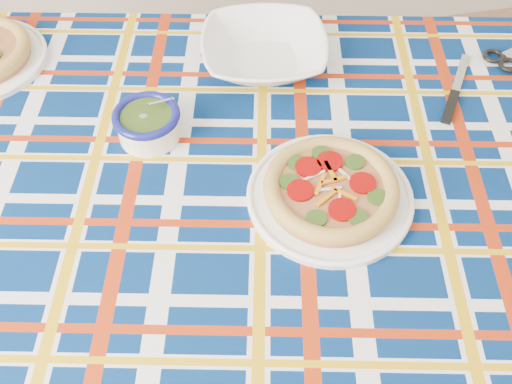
{
  "coord_description": "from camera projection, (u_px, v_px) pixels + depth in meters",
  "views": [
    {
      "loc": [
        -0.24,
        -0.17,
        1.63
      ],
      "look_at": [
        -0.11,
        0.46,
        0.82
      ],
      "focal_mm": 40.0,
      "sensor_mm": 36.0,
      "label": 1
    }
  ],
  "objects": [
    {
      "name": "dining_table",
      "position": [
        221.0,
        206.0,
        1.14
      ],
      "size": [
        1.88,
        1.4,
        0.79
      ],
      "rotation": [
        0.0,
        0.0,
        -0.22
      ],
      "color": "brown",
      "rests_on": "floor"
    },
    {
      "name": "tablecloth",
      "position": [
        220.0,
        198.0,
        1.12
      ],
      "size": [
        1.92,
        1.44,
        0.11
      ],
      "primitive_type": null,
      "rotation": [
        0.0,
        0.0,
        -0.22
      ],
      "color": "#042155",
      "rests_on": "dining_table"
    },
    {
      "name": "main_focaccia_plate",
      "position": [
        331.0,
        189.0,
        1.03
      ],
      "size": [
        0.38,
        0.38,
        0.06
      ],
      "primitive_type": null,
      "rotation": [
        0.0,
        0.0,
        -0.23
      ],
      "color": "#A6643A",
      "rests_on": "tablecloth"
    },
    {
      "name": "pesto_bowl",
      "position": [
        147.0,
        122.0,
        1.12
      ],
      "size": [
        0.15,
        0.15,
        0.08
      ],
      "primitive_type": null,
      "rotation": [
        0.0,
        0.0,
        -0.09
      ],
      "color": "#21370F",
      "rests_on": "tablecloth"
    },
    {
      "name": "serving_bowl",
      "position": [
        264.0,
        51.0,
        1.27
      ],
      "size": [
        0.32,
        0.32,
        0.07
      ],
      "primitive_type": "imported",
      "rotation": [
        0.0,
        0.0,
        -0.15
      ],
      "color": "white",
      "rests_on": "tablecloth"
    },
    {
      "name": "table_knife",
      "position": [
        460.0,
        75.0,
        1.26
      ],
      "size": [
        0.16,
        0.22,
        0.01
      ],
      "primitive_type": null,
      "rotation": [
        0.0,
        0.0,
        0.97
      ],
      "color": "silver",
      "rests_on": "tablecloth"
    }
  ]
}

